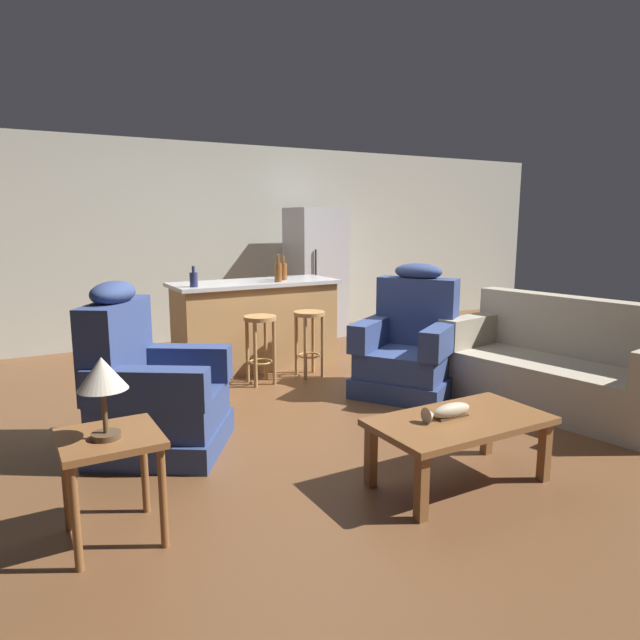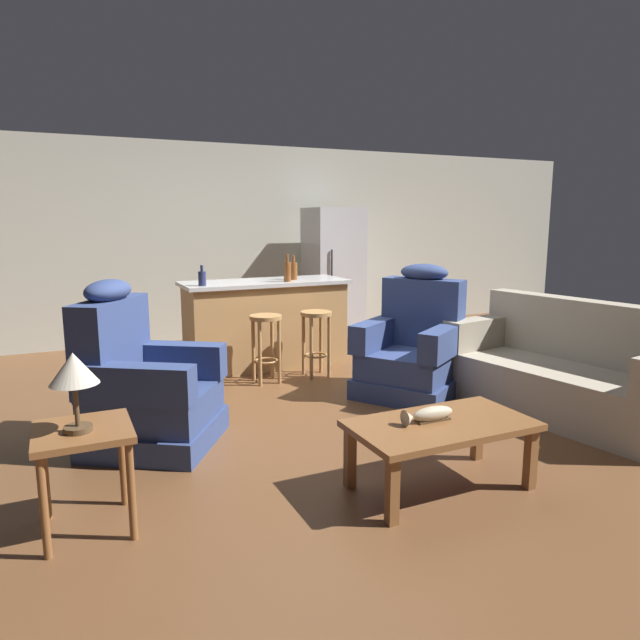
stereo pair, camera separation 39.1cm
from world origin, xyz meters
The scene contains 16 objects.
ground_plane centered at (0.00, 0.00, 0.00)m, with size 12.00×12.00×0.00m.
back_wall centered at (0.00, 3.12, 1.30)m, with size 12.00×0.05×2.60m.
coffee_table centered at (-0.04, -1.88, 0.36)m, with size 1.10×0.60×0.42m.
fish_figurine centered at (-0.10, -1.84, 0.46)m, with size 0.34×0.10×0.10m.
couch centered at (1.74, -1.22, 0.34)m, with size 1.14×2.01×0.94m.
recliner_near_lamp centered at (-1.56, -0.41, 0.42)m, with size 1.16×1.16×1.20m.
recliner_near_island centered at (0.90, -0.20, 0.42)m, with size 1.16×1.16×1.20m.
end_table centered at (-2.00, -1.48, 0.46)m, with size 0.48×0.48×0.56m.
table_lamp centered at (-2.02, -1.52, 0.87)m, with size 0.24×0.24×0.41m.
kitchen_island centered at (0.00, 1.35, 0.48)m, with size 1.80×0.70×0.95m.
bar_stool_left centered at (-0.22, 0.72, 0.47)m, with size 0.32×0.32×0.68m.
bar_stool_right centered at (0.33, 0.72, 0.47)m, with size 0.32×0.32×0.68m.
refrigerator centered at (1.43, 2.55, 0.88)m, with size 0.70×0.69×1.76m.
bottle_tall_green centered at (-0.73, 1.16, 1.03)m, with size 0.08×0.08×0.21m.
bottle_short_amber centered at (0.33, 1.32, 1.05)m, with size 0.09×0.09×0.27m.
bottle_wine_dark centered at (0.19, 1.16, 1.06)m, with size 0.08×0.08×0.29m.
Camera 2 is at (-2.07, -4.51, 1.62)m, focal length 32.00 mm.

